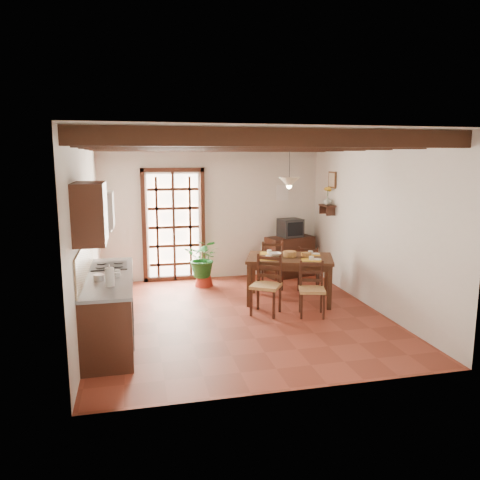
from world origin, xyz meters
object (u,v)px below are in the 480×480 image
object	(u,v)px
chair_near_left	(266,296)
potted_plant	(204,257)
kitchen_counter	(109,307)
dining_table	(290,262)
chair_far_left	(271,273)
chair_far_right	(309,276)
sideboard	(290,256)
pendant_lamp	(289,181)
crt_tv	(290,228)
chair_near_right	(312,299)

from	to	relation	value
chair_near_left	potted_plant	xyz separation A→B (m)	(-0.72, 1.87, 0.27)
kitchen_counter	dining_table	size ratio (longest dim) A/B	1.34
chair_near_left	kitchen_counter	bearing A→B (deg)	-132.79
dining_table	kitchen_counter	bearing A→B (deg)	-138.94
chair_far_left	chair_far_right	bearing A→B (deg)	166.72
chair_far_right	potted_plant	xyz separation A→B (m)	(-1.90, 0.71, 0.30)
kitchen_counter	dining_table	world-z (taller)	kitchen_counter
kitchen_counter	chair_far_left	distance (m)	3.51
chair_far_right	sideboard	size ratio (longest dim) A/B	0.86
dining_table	potted_plant	size ratio (longest dim) A/B	0.86
dining_table	pendant_lamp	distance (m)	1.39
crt_tv	chair_near_right	bearing A→B (deg)	-113.25
kitchen_counter	chair_near_right	distance (m)	3.10
kitchen_counter	chair_near_right	size ratio (longest dim) A/B	2.61
kitchen_counter	potted_plant	size ratio (longest dim) A/B	1.14
chair_far_left	chair_far_right	xyz separation A→B (m)	(0.68, -0.24, -0.03)
chair_near_left	chair_near_right	world-z (taller)	chair_near_left
chair_near_left	sideboard	bearing A→B (deg)	95.73
chair_near_left	chair_near_right	size ratio (longest dim) A/B	1.09
pendant_lamp	sideboard	bearing A→B (deg)	69.62
potted_plant	dining_table	bearing A→B (deg)	-44.55
chair_far_right	crt_tv	bearing A→B (deg)	-60.37
potted_plant	pendant_lamp	bearing A→B (deg)	-42.24
kitchen_counter	pendant_lamp	bearing A→B (deg)	23.14
kitchen_counter	crt_tv	distance (m)	4.57
kitchen_counter	crt_tv	bearing A→B (deg)	38.42
chair_far_left	crt_tv	world-z (taller)	crt_tv
crt_tv	dining_table	bearing A→B (deg)	-121.46
chair_near_left	potted_plant	bearing A→B (deg)	144.40
chair_near_right	pendant_lamp	distance (m)	2.03
chair_far_left	potted_plant	bearing A→B (deg)	-14.81
potted_plant	chair_near_right	bearing A→B (deg)	-56.42
kitchen_counter	potted_plant	world-z (taller)	potted_plant
chair_near_right	pendant_lamp	size ratio (longest dim) A/B	1.02
chair_near_right	crt_tv	bearing A→B (deg)	94.90
dining_table	chair_near_right	distance (m)	0.93
chair_far_left	crt_tv	size ratio (longest dim) A/B	1.84
chair_near_right	pendant_lamp	xyz separation A→B (m)	(-0.09, 0.92, 1.81)
chair_near_left	pendant_lamp	xyz separation A→B (m)	(0.59, 0.68, 1.78)
chair_far_right	kitchen_counter	bearing A→B (deg)	55.10
chair_near_right	crt_tv	distance (m)	2.63
chair_far_left	crt_tv	bearing A→B (deg)	-122.77
sideboard	potted_plant	size ratio (longest dim) A/B	0.51
crt_tv	potted_plant	size ratio (longest dim) A/B	0.26
dining_table	pendant_lamp	world-z (taller)	pendant_lamp
chair_far_left	dining_table	bearing A→B (deg)	102.46
chair_far_left	chair_far_right	size ratio (longest dim) A/B	1.11
chair_near_right	potted_plant	size ratio (longest dim) A/B	0.44
kitchen_counter	potted_plant	distance (m)	2.98
dining_table	sideboard	size ratio (longest dim) A/B	1.69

